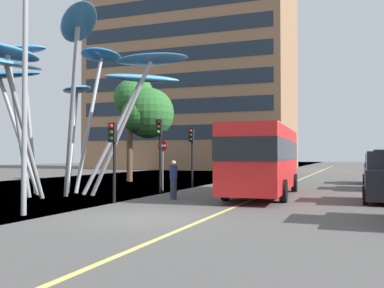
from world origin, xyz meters
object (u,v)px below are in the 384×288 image
(traffic_light_kerb_near, at_px, (113,145))
(street_lamp, at_px, (34,44))
(leaf_sculpture, at_px, (67,73))
(traffic_light_kerb_far, at_px, (160,140))
(car_side_street, at_px, (378,170))
(no_entry_sign, at_px, (163,157))
(red_bus, at_px, (263,156))
(traffic_light_island_mid, at_px, (192,145))
(pedestrian, at_px, (173,180))

(traffic_light_kerb_near, bearing_deg, street_lamp, -97.65)
(leaf_sculpture, relative_size, street_lamp, 1.31)
(leaf_sculpture, xyz_separation_m, traffic_light_kerb_far, (3.87, 2.62, -3.30))
(car_side_street, relative_size, no_entry_sign, 1.55)
(street_lamp, bearing_deg, red_bus, 59.70)
(car_side_street, distance_m, street_lamp, 24.59)
(red_bus, distance_m, traffic_light_kerb_near, 7.47)
(leaf_sculpture, height_order, car_side_street, leaf_sculpture)
(traffic_light_island_mid, height_order, pedestrian, traffic_light_island_mid)
(red_bus, relative_size, traffic_light_kerb_far, 2.62)
(no_entry_sign, bearing_deg, leaf_sculpture, -129.64)
(leaf_sculpture, bearing_deg, traffic_light_island_mid, 60.22)
(red_bus, height_order, traffic_light_island_mid, traffic_light_island_mid)
(red_bus, bearing_deg, traffic_light_kerb_near, -132.64)
(traffic_light_island_mid, bearing_deg, traffic_light_kerb_far, -91.80)
(red_bus, distance_m, car_side_street, 13.10)
(street_lamp, xyz_separation_m, no_entry_sign, (-0.27, 10.80, -3.76))
(traffic_light_island_mid, bearing_deg, car_side_street, 35.38)
(traffic_light_kerb_far, distance_m, car_side_street, 16.40)
(traffic_light_kerb_far, relative_size, no_entry_sign, 1.37)
(pedestrian, bearing_deg, no_entry_sign, 120.04)
(car_side_street, bearing_deg, leaf_sculpture, -135.27)
(car_side_street, bearing_deg, no_entry_sign, -137.18)
(car_side_street, relative_size, street_lamp, 0.48)
(red_bus, xyz_separation_m, traffic_light_island_mid, (-5.25, 4.14, 0.68))
(traffic_light_island_mid, xyz_separation_m, street_lamp, (-0.35, -13.72, 3.01))
(pedestrian, bearing_deg, street_lamp, -108.50)
(car_side_street, bearing_deg, red_bus, -115.24)
(leaf_sculpture, height_order, traffic_light_island_mid, leaf_sculpture)
(traffic_light_kerb_near, distance_m, traffic_light_island_mid, 9.62)
(leaf_sculpture, distance_m, pedestrian, 7.82)
(traffic_light_island_mid, xyz_separation_m, pedestrian, (1.84, -7.18, -1.72))
(leaf_sculpture, xyz_separation_m, car_side_street, (14.83, 14.69, -5.09))
(red_bus, relative_size, pedestrian, 5.77)
(traffic_light_island_mid, relative_size, street_lamp, 0.40)
(red_bus, bearing_deg, street_lamp, -120.30)
(no_entry_sign, bearing_deg, car_side_street, 42.82)
(traffic_light_kerb_near, relative_size, traffic_light_kerb_far, 0.86)
(traffic_light_kerb_near, relative_size, no_entry_sign, 1.18)
(street_lamp, height_order, pedestrian, street_lamp)
(traffic_light_kerb_far, bearing_deg, leaf_sculpture, -145.88)
(leaf_sculpture, distance_m, traffic_light_island_mid, 8.78)
(red_bus, relative_size, traffic_light_kerb_near, 3.04)
(leaf_sculpture, bearing_deg, traffic_light_kerb_near, -31.85)
(street_lamp, bearing_deg, traffic_light_kerb_near, 82.35)
(no_entry_sign, bearing_deg, street_lamp, -88.55)
(pedestrian, distance_m, no_entry_sign, 5.01)
(leaf_sculpture, bearing_deg, car_side_street, 44.73)
(traffic_light_kerb_near, bearing_deg, leaf_sculpture, 148.15)
(traffic_light_island_mid, xyz_separation_m, no_entry_sign, (-0.62, -2.92, -0.75))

